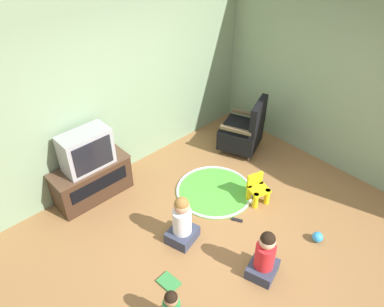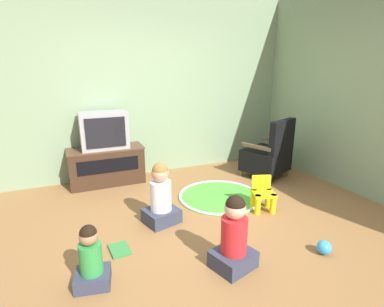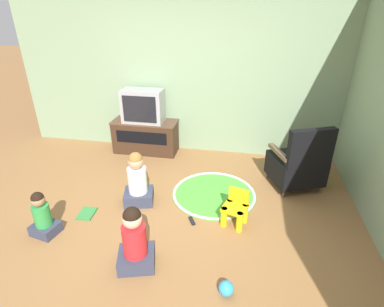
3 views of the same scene
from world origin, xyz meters
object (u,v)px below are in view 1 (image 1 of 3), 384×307
(television, at_px, (86,150))
(book, at_px, (169,282))
(child_watching_center, at_px, (182,222))
(child_watching_right, at_px, (265,257))
(tv_cabinet, at_px, (92,180))
(toy_ball, at_px, (318,237))
(black_armchair, at_px, (244,132))
(remote_control, at_px, (237,220))
(yellow_kid_chair, at_px, (258,191))

(television, height_order, book, television)
(child_watching_center, distance_m, book, 0.73)
(book, bearing_deg, child_watching_right, -130.33)
(tv_cabinet, bearing_deg, television, -90.00)
(toy_ball, bearing_deg, television, 121.44)
(black_armchair, bearing_deg, child_watching_right, 24.10)
(child_watching_center, height_order, remote_control, child_watching_center)
(book, distance_m, remote_control, 1.31)
(toy_ball, xyz_separation_m, book, (-1.79, 0.83, -0.06))
(book, relative_size, remote_control, 1.68)
(black_armchair, bearing_deg, remote_control, 16.45)
(black_armchair, xyz_separation_m, child_watching_center, (-2.05, -0.76, -0.05))
(television, bearing_deg, child_watching_right, -73.68)
(yellow_kid_chair, xyz_separation_m, child_watching_center, (-1.26, 0.20, 0.13))
(toy_ball, bearing_deg, child_watching_center, 135.87)
(toy_ball, relative_size, book, 0.53)
(tv_cabinet, xyz_separation_m, child_watching_center, (0.39, -1.48, 0.02))
(book, bearing_deg, child_watching_center, -59.87)
(yellow_kid_chair, bearing_deg, tv_cabinet, 152.19)
(television, bearing_deg, child_watching_center, -75.13)
(black_armchair, bearing_deg, tv_cabinet, -38.55)
(television, xyz_separation_m, yellow_kid_chair, (1.64, -1.66, -0.65))
(black_armchair, distance_m, child_watching_right, 2.47)
(remote_control, bearing_deg, yellow_kid_chair, -110.18)
(yellow_kid_chair, height_order, remote_control, yellow_kid_chair)
(child_watching_center, height_order, child_watching_right, child_watching_center)
(yellow_kid_chair, bearing_deg, child_watching_center, -171.15)
(child_watching_right, distance_m, remote_control, 0.91)
(child_watching_center, bearing_deg, television, 90.05)
(yellow_kid_chair, distance_m, toy_ball, 1.01)
(yellow_kid_chair, relative_size, book, 1.64)
(tv_cabinet, distance_m, remote_control, 2.11)
(toy_ball, bearing_deg, black_armchair, 67.48)
(black_armchair, relative_size, yellow_kid_chair, 2.27)
(tv_cabinet, distance_m, yellow_kid_chair, 2.35)
(yellow_kid_chair, distance_m, remote_control, 0.54)
(tv_cabinet, relative_size, child_watching_right, 1.60)
(tv_cabinet, bearing_deg, black_armchair, -16.47)
(book, bearing_deg, toy_ball, -119.00)
(television, xyz_separation_m, toy_ball, (1.63, -2.66, -0.77))
(black_armchair, bearing_deg, television, -38.04)
(television, relative_size, black_armchair, 0.70)
(child_watching_center, relative_size, toy_ball, 5.24)
(tv_cabinet, relative_size, black_armchair, 1.15)
(child_watching_right, bearing_deg, child_watching_center, 92.07)
(black_armchair, distance_m, toy_ball, 2.14)
(toy_ball, bearing_deg, tv_cabinet, 121.21)
(child_watching_right, distance_m, toy_ball, 0.94)
(television, height_order, child_watching_center, television)
(child_watching_right, bearing_deg, toy_ball, -27.51)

